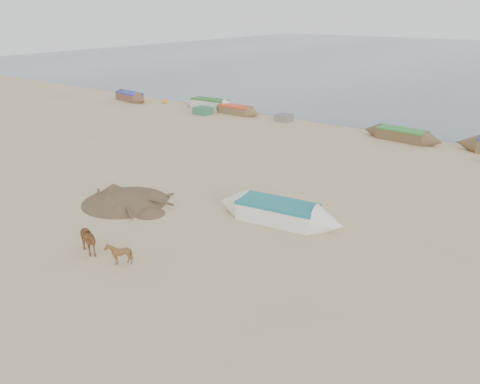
# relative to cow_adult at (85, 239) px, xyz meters

# --- Properties ---
(ground) EXTENTS (140.00, 140.00, 0.00)m
(ground) POSITION_rel_cow_adult_xyz_m (2.44, 2.36, -0.58)
(ground) COLOR tan
(ground) RESTS_ON ground
(cow_adult) EXTENTS (1.49, 0.96, 1.16)m
(cow_adult) POSITION_rel_cow_adult_xyz_m (0.00, 0.00, 0.00)
(cow_adult) COLOR brown
(cow_adult) RESTS_ON ground
(calf_front) EXTENTS (0.77, 0.69, 0.83)m
(calf_front) POSITION_rel_cow_adult_xyz_m (1.60, 0.20, -0.16)
(calf_front) COLOR brown
(calf_front) RESTS_ON ground
(near_canoe) EXTENTS (5.89, 2.24, 0.85)m
(near_canoe) POSITION_rel_cow_adult_xyz_m (4.24, 6.63, -0.16)
(near_canoe) COLOR white
(near_canoe) RESTS_ON ground
(debris_pile) EXTENTS (4.20, 4.20, 0.53)m
(debris_pile) POSITION_rel_cow_adult_xyz_m (-2.70, 4.19, -0.31)
(debris_pile) COLOR brown
(debris_pile) RESTS_ON ground
(waterline_canoes) EXTENTS (55.04, 4.35, 0.96)m
(waterline_canoes) POSITION_rel_cow_adult_xyz_m (2.66, 23.17, -0.15)
(waterline_canoes) COLOR brown
(waterline_canoes) RESTS_ON ground
(beach_clutter) EXTENTS (44.62, 3.08, 0.64)m
(beach_clutter) POSITION_rel_cow_adult_xyz_m (6.26, 21.99, -0.28)
(beach_clutter) COLOR #306C48
(beach_clutter) RESTS_ON ground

